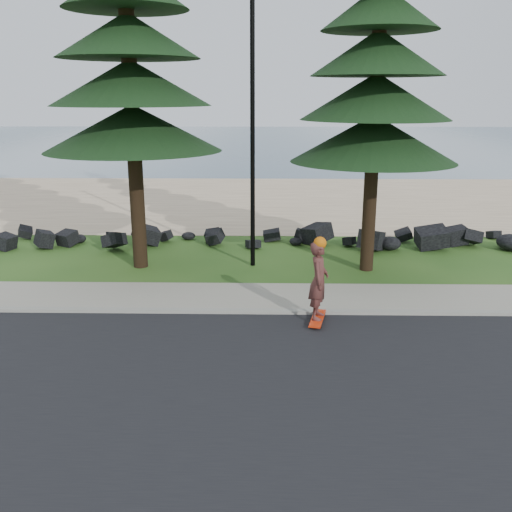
{
  "coord_description": "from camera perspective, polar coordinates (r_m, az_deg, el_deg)",
  "views": [
    {
      "loc": [
        0.44,
        -13.99,
        5.23
      ],
      "look_at": [
        0.17,
        0.0,
        1.22
      ],
      "focal_mm": 40.0,
      "sensor_mm": 36.0,
      "label": 1
    }
  ],
  "objects": [
    {
      "name": "seawall_boulders",
      "position": [
        20.28,
        -0.16,
        1.06
      ],
      "size": [
        60.0,
        2.4,
        1.1
      ],
      "primitive_type": null,
      "color": "black",
      "rests_on": "ground"
    },
    {
      "name": "ground",
      "position": [
        14.94,
        -0.64,
        -4.49
      ],
      "size": [
        160.0,
        160.0,
        0.0
      ],
      "primitive_type": "plane",
      "color": "#244B17",
      "rests_on": "ground"
    },
    {
      "name": "lamp_post",
      "position": [
        17.23,
        -0.35,
        12.36
      ],
      "size": [
        0.25,
        0.14,
        8.14
      ],
      "color": "black",
      "rests_on": "ground"
    },
    {
      "name": "beach_sand",
      "position": [
        28.96,
        0.24,
        5.61
      ],
      "size": [
        160.0,
        15.0,
        0.01
      ],
      "primitive_type": "cube",
      "color": "tan",
      "rests_on": "ground"
    },
    {
      "name": "ocean",
      "position": [
        65.2,
        0.76,
        11.4
      ],
      "size": [
        160.0,
        58.0,
        0.01
      ],
      "primitive_type": "cube",
      "color": "#365568",
      "rests_on": "ground"
    },
    {
      "name": "skateboarder",
      "position": [
        13.28,
        6.29,
        -2.47
      ],
      "size": [
        0.58,
        1.15,
        2.07
      ],
      "rotation": [
        0.0,
        0.0,
        1.36
      ],
      "color": "red",
      "rests_on": "ground"
    },
    {
      "name": "road",
      "position": [
        10.83,
        -1.39,
        -12.79
      ],
      "size": [
        160.0,
        7.0,
        0.02
      ],
      "primitive_type": "cube",
      "color": "black",
      "rests_on": "ground"
    },
    {
      "name": "kerb",
      "position": [
        14.08,
        -0.75,
        -5.58
      ],
      "size": [
        160.0,
        0.2,
        0.1
      ],
      "primitive_type": "cube",
      "color": "gray",
      "rests_on": "ground"
    },
    {
      "name": "sidewalk",
      "position": [
        15.11,
        -0.62,
        -4.08
      ],
      "size": [
        160.0,
        2.0,
        0.08
      ],
      "primitive_type": "cube",
      "color": "gray",
      "rests_on": "ground"
    }
  ]
}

